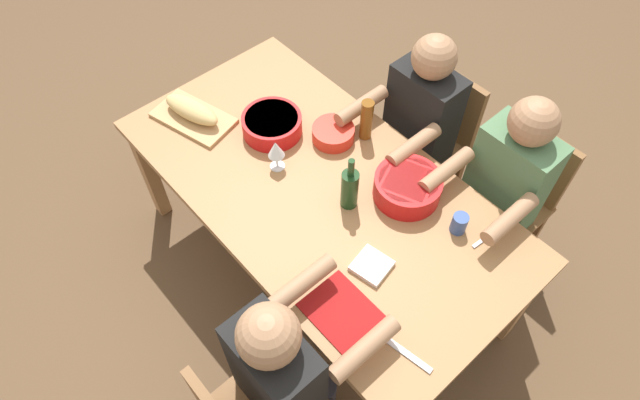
% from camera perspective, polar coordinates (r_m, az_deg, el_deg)
% --- Properties ---
extents(ground_plane, '(8.00, 8.00, 0.00)m').
position_cam_1_polar(ground_plane, '(3.10, -0.00, -6.85)').
color(ground_plane, brown).
extents(dining_table, '(1.94, 1.01, 0.74)m').
position_cam_1_polar(dining_table, '(2.54, -0.00, 0.48)').
color(dining_table, '#9E7044').
rests_on(dining_table, ground_plane).
extents(diner_far_left, '(0.41, 0.53, 1.20)m').
position_cam_1_polar(diner_far_left, '(2.13, -3.60, -17.21)').
color(diner_far_left, '#2D2D38').
rests_on(diner_far_left, ground_plane).
extents(chair_near_center, '(0.40, 0.40, 0.85)m').
position_cam_1_polar(chair_near_center, '(3.09, 11.63, 6.65)').
color(chair_near_center, brown).
rests_on(chair_near_center, ground_plane).
extents(diner_near_center, '(0.41, 0.53, 1.20)m').
position_cam_1_polar(diner_near_center, '(2.83, 9.89, 7.83)').
color(diner_near_center, '#2D2D38').
rests_on(diner_near_center, ground_plane).
extents(chair_near_left, '(0.40, 0.40, 0.85)m').
position_cam_1_polar(chair_near_left, '(2.94, 19.35, 0.66)').
color(chair_near_left, brown).
rests_on(chair_near_left, ground_plane).
extents(diner_near_left, '(0.41, 0.53, 1.20)m').
position_cam_1_polar(diner_near_left, '(2.66, 18.31, 1.33)').
color(diner_near_left, '#2D2D38').
rests_on(diner_near_left, ground_plane).
extents(serving_bowl_pasta, '(0.30, 0.30, 0.11)m').
position_cam_1_polar(serving_bowl_pasta, '(2.43, 9.08, 1.45)').
color(serving_bowl_pasta, red).
rests_on(serving_bowl_pasta, dining_table).
extents(serving_bowl_fruit, '(0.29, 0.29, 0.09)m').
position_cam_1_polar(serving_bowl_fruit, '(2.67, -5.02, 7.92)').
color(serving_bowl_fruit, red).
rests_on(serving_bowl_fruit, dining_table).
extents(serving_bowl_salad, '(0.20, 0.20, 0.07)m').
position_cam_1_polar(serving_bowl_salad, '(2.63, 1.38, 7.00)').
color(serving_bowl_salad, red).
rests_on(serving_bowl_salad, dining_table).
extents(cutting_board, '(0.44, 0.32, 0.02)m').
position_cam_1_polar(cutting_board, '(2.82, -13.00, 8.32)').
color(cutting_board, tan).
rests_on(cutting_board, dining_table).
extents(bread_loaf, '(0.34, 0.19, 0.09)m').
position_cam_1_polar(bread_loaf, '(2.78, -13.21, 9.11)').
color(bread_loaf, tan).
rests_on(bread_loaf, cutting_board).
extents(wine_bottle, '(0.08, 0.08, 0.29)m').
position_cam_1_polar(wine_bottle, '(2.34, 3.10, 1.23)').
color(wine_bottle, '#193819').
rests_on(wine_bottle, dining_table).
extents(beer_bottle, '(0.06, 0.06, 0.22)m').
position_cam_1_polar(beer_bottle, '(2.60, 4.84, 8.28)').
color(beer_bottle, brown).
rests_on(beer_bottle, dining_table).
extents(wine_glass, '(0.08, 0.08, 0.17)m').
position_cam_1_polar(wine_glass, '(2.47, -4.60, 5.20)').
color(wine_glass, silver).
rests_on(wine_glass, dining_table).
extents(placemat_far_left, '(0.32, 0.23, 0.01)m').
position_cam_1_polar(placemat_far_left, '(2.15, 2.60, -11.85)').
color(placemat_far_left, maroon).
rests_on(placemat_far_left, dining_table).
extents(cup_near_left, '(0.07, 0.07, 0.09)m').
position_cam_1_polar(cup_near_left, '(2.38, 14.25, -2.37)').
color(cup_near_left, '#334C8C').
rests_on(cup_near_left, dining_table).
extents(fork_near_left, '(0.03, 0.17, 0.01)m').
position_cam_1_polar(fork_near_left, '(2.42, 16.98, -3.68)').
color(fork_near_left, silver).
rests_on(fork_near_left, dining_table).
extents(carving_knife, '(0.23, 0.06, 0.01)m').
position_cam_1_polar(carving_knife, '(2.12, 8.81, -15.37)').
color(carving_knife, silver).
rests_on(carving_knife, dining_table).
extents(napkin_stack, '(0.16, 0.16, 0.02)m').
position_cam_1_polar(napkin_stack, '(2.25, 5.38, -6.81)').
color(napkin_stack, white).
rests_on(napkin_stack, dining_table).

